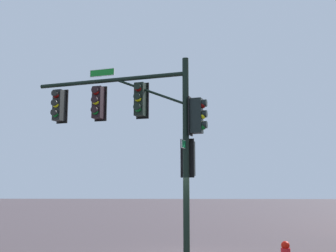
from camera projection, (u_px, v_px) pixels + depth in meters
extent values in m
cylinder|color=black|center=(186.00, 156.00, 12.55)|extent=(0.20, 0.20, 6.31)
cylinder|color=black|center=(109.00, 81.00, 13.80)|extent=(5.25, 1.71, 0.14)
cylinder|color=black|center=(150.00, 92.00, 13.25)|extent=(2.40, 0.79, 1.07)
cube|color=black|center=(140.00, 100.00, 13.32)|extent=(0.41, 0.44, 1.10)
cube|color=black|center=(143.00, 101.00, 13.51)|extent=(0.43, 0.16, 1.22)
sphere|color=maroon|center=(138.00, 88.00, 13.18)|extent=(0.22, 0.22, 0.22)
cylinder|color=black|center=(137.00, 86.00, 13.13)|extent=(0.26, 0.20, 0.23)
sphere|color=#FFFC14|center=(138.00, 98.00, 13.13)|extent=(0.22, 0.22, 0.22)
cylinder|color=black|center=(137.00, 97.00, 13.08)|extent=(0.26, 0.20, 0.23)
sphere|color=#0B621E|center=(138.00, 109.00, 13.08)|extent=(0.22, 0.22, 0.22)
cylinder|color=black|center=(137.00, 107.00, 13.03)|extent=(0.26, 0.20, 0.23)
cube|color=black|center=(98.00, 103.00, 13.81)|extent=(0.40, 0.43, 1.10)
cube|color=black|center=(101.00, 104.00, 14.00)|extent=(0.44, 0.15, 1.22)
sphere|color=maroon|center=(96.00, 92.00, 13.67)|extent=(0.22, 0.22, 0.22)
cylinder|color=black|center=(95.00, 90.00, 13.62)|extent=(0.26, 0.20, 0.23)
sphere|color=#FFFC14|center=(96.00, 102.00, 13.62)|extent=(0.22, 0.22, 0.22)
cylinder|color=black|center=(95.00, 100.00, 13.57)|extent=(0.26, 0.20, 0.23)
sphere|color=#0B621E|center=(95.00, 111.00, 13.57)|extent=(0.22, 0.22, 0.22)
cylinder|color=black|center=(95.00, 110.00, 13.52)|extent=(0.26, 0.20, 0.23)
cube|color=black|center=(59.00, 106.00, 14.30)|extent=(0.42, 0.44, 1.10)
cube|color=black|center=(63.00, 107.00, 14.48)|extent=(0.43, 0.18, 1.22)
sphere|color=maroon|center=(56.00, 95.00, 14.16)|extent=(0.22, 0.22, 0.22)
cylinder|color=black|center=(55.00, 93.00, 14.11)|extent=(0.26, 0.21, 0.23)
sphere|color=#FFFC14|center=(56.00, 105.00, 14.11)|extent=(0.22, 0.22, 0.22)
cylinder|color=black|center=(55.00, 103.00, 14.06)|extent=(0.26, 0.21, 0.23)
sphere|color=#0B621E|center=(55.00, 114.00, 14.06)|extent=(0.22, 0.22, 0.22)
cylinder|color=black|center=(54.00, 112.00, 14.01)|extent=(0.26, 0.21, 0.23)
cube|color=black|center=(197.00, 116.00, 12.62)|extent=(0.44, 0.41, 1.10)
cube|color=black|center=(190.00, 116.00, 12.69)|extent=(0.17, 0.43, 1.22)
sphere|color=maroon|center=(203.00, 105.00, 12.61)|extent=(0.22, 0.22, 0.22)
cylinder|color=black|center=(204.00, 103.00, 12.60)|extent=(0.20, 0.26, 0.23)
sphere|color=#FFFC14|center=(203.00, 116.00, 12.56)|extent=(0.22, 0.22, 0.22)
cylinder|color=black|center=(205.00, 114.00, 12.55)|extent=(0.20, 0.26, 0.23)
sphere|color=#0B621E|center=(203.00, 126.00, 12.51)|extent=(0.22, 0.22, 0.22)
cylinder|color=black|center=(205.00, 125.00, 12.50)|extent=(0.20, 0.26, 0.23)
cube|color=black|center=(189.00, 158.00, 12.87)|extent=(0.41, 0.44, 1.10)
cube|color=black|center=(187.00, 158.00, 12.68)|extent=(0.43, 0.17, 1.22)
sphere|color=maroon|center=(191.00, 148.00, 13.11)|extent=(0.22, 0.22, 0.22)
cylinder|color=black|center=(191.00, 147.00, 13.17)|extent=(0.26, 0.20, 0.23)
sphere|color=#FFFC14|center=(191.00, 159.00, 13.06)|extent=(0.22, 0.22, 0.22)
cylinder|color=black|center=(191.00, 157.00, 13.12)|extent=(0.26, 0.20, 0.23)
sphere|color=#0B621E|center=(191.00, 169.00, 13.01)|extent=(0.22, 0.22, 0.22)
cylinder|color=black|center=(191.00, 168.00, 13.07)|extent=(0.26, 0.20, 0.23)
cube|color=white|center=(102.00, 73.00, 13.93)|extent=(0.91, 0.29, 0.26)
cube|color=#137922|center=(102.00, 73.00, 13.93)|extent=(0.87, 0.29, 0.22)
cube|color=white|center=(186.00, 145.00, 12.60)|extent=(0.29, 0.91, 0.26)
cube|color=#0A7034|center=(186.00, 145.00, 12.60)|extent=(0.29, 0.87, 0.22)
sphere|color=red|center=(285.00, 245.00, 10.46)|extent=(0.22, 0.22, 0.22)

